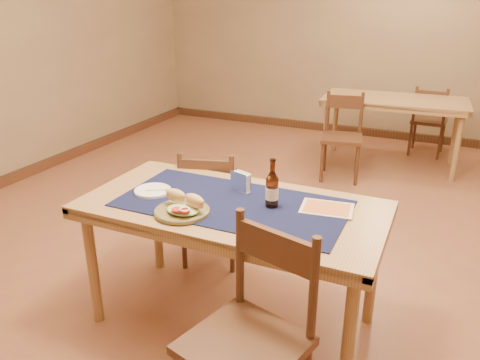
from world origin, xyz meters
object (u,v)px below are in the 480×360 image
at_px(main_table, 232,218).
at_px(back_table, 394,106).
at_px(chair_main_far, 211,204).
at_px(sandwich_plate, 183,208).
at_px(beer_bottle, 272,189).
at_px(napkin_holder, 241,182).
at_px(chair_main_near, 251,335).

relative_size(main_table, back_table, 1.05).
distance_m(chair_main_far, sandwich_plate, 0.87).
distance_m(chair_main_far, beer_bottle, 0.90).
relative_size(back_table, chair_main_far, 1.79).
bearing_deg(napkin_holder, beer_bottle, -28.04).
xyz_separation_m(main_table, chair_main_near, (0.38, -0.62, -0.18)).
bearing_deg(back_table, sandwich_plate, -100.06).
bearing_deg(sandwich_plate, napkin_holder, 69.40).
bearing_deg(chair_main_near, chair_main_far, 124.32).
distance_m(chair_main_far, chair_main_near, 1.41).
height_order(back_table, sandwich_plate, sandwich_plate).
bearing_deg(back_table, chair_main_near, -90.82).
height_order(main_table, sandwich_plate, sandwich_plate).
distance_m(main_table, back_table, 3.21).
relative_size(chair_main_near, sandwich_plate, 3.36).
height_order(chair_main_near, napkin_holder, chair_main_near).
distance_m(main_table, chair_main_near, 0.75).
relative_size(chair_main_far, beer_bottle, 3.28).
relative_size(beer_bottle, napkin_holder, 1.91).
relative_size(main_table, sandwich_plate, 5.68).
height_order(main_table, back_table, same).
distance_m(sandwich_plate, napkin_holder, 0.41).
relative_size(chair_main_near, napkin_holder, 6.98).
distance_m(chair_main_far, napkin_holder, 0.65).
xyz_separation_m(back_table, chair_main_near, (-0.05, -3.81, -0.18)).
height_order(back_table, chair_main_far, chair_main_far).
height_order(back_table, chair_main_near, chair_main_near).
xyz_separation_m(chair_main_near, beer_bottle, (-0.17, 0.67, 0.36)).
bearing_deg(main_table, sandwich_plate, -128.81).
xyz_separation_m(main_table, chair_main_far, (-0.42, 0.54, -0.23)).
bearing_deg(beer_bottle, chair_main_near, -75.68).
bearing_deg(sandwich_plate, back_table, 79.94).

